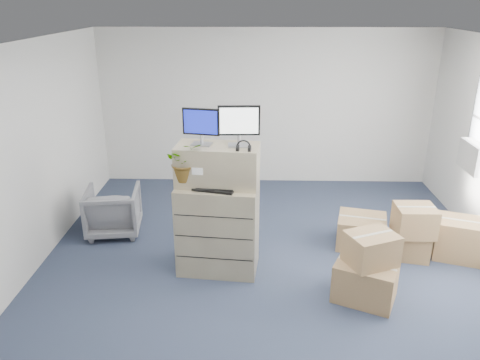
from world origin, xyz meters
The scene contains 17 objects.
ground centered at (0.00, 0.00, 0.00)m, with size 7.00×7.00×0.00m, color #29344A.
wall_back centered at (0.00, 3.51, 1.40)m, with size 6.00×0.02×2.80m, color silver.
ac_unit centered at (2.87, 1.40, 1.20)m, with size 0.24×0.60×0.40m, color #BBBAB6.
filing_cabinet_lower centered at (-0.66, 0.37, 0.57)m, with size 0.98×0.60×1.15m, color gray.
filing_cabinet_upper centered at (-0.65, 0.43, 1.39)m, with size 0.98×0.49×0.49m, color gray.
monitor_left centered at (-0.84, 0.45, 1.88)m, with size 0.44×0.21×0.44m.
monitor_right centered at (-0.40, 0.41, 1.91)m, with size 0.49×0.20×0.48m.
headphones centered at (-0.34, 0.23, 1.68)m, with size 0.17×0.17×0.02m, color black.
keyboard centered at (-0.68, 0.23, 1.16)m, with size 0.50×0.21×0.03m, color black.
mouse centered at (-0.33, 0.22, 1.17)m, with size 0.11×0.07×0.04m, color silver.
water_bottle centered at (-0.57, 0.39, 1.27)m, with size 0.07×0.07×0.25m, color gray.
phone_dock centered at (-0.73, 0.44, 1.19)m, with size 0.07×0.06×0.14m.
external_drive centered at (-0.30, 0.47, 1.18)m, with size 0.24×0.18×0.07m, color black.
tissue_box centered at (-0.34, 0.44, 1.27)m, with size 0.25×0.12×0.09m, color #3D74CF.
potted_plant centered at (-1.03, 0.32, 1.41)m, with size 0.56×0.59×0.46m.
office_chair centered at (-2.27, 1.31, 0.38)m, with size 0.75×0.70×0.77m, color slate.
cardboard_boxes centered at (1.70, 0.48, 0.31)m, with size 2.37×2.00×0.83m.
Camera 1 is at (-0.23, -4.86, 3.27)m, focal length 35.00 mm.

